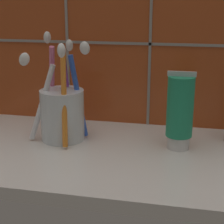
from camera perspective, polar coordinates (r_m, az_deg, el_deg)
sink_counter at (r=61.16cm, az=2.32°, el=-6.98°), size 64.05×29.92×2.00cm
tile_wall_backsplash at (r=70.91cm, az=4.72°, el=14.90°), size 74.05×1.72×46.52cm
toothbrush_cup at (r=65.26cm, az=-7.61°, el=0.27°), size 11.71×13.23×18.36cm
toothpaste_tube at (r=61.24cm, az=10.30°, el=0.10°), size 4.52×4.30×12.86cm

